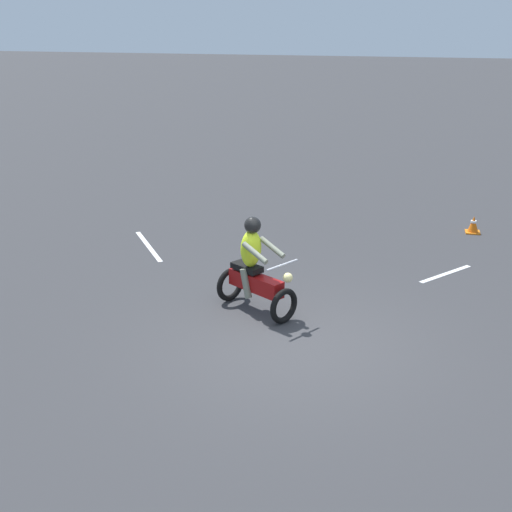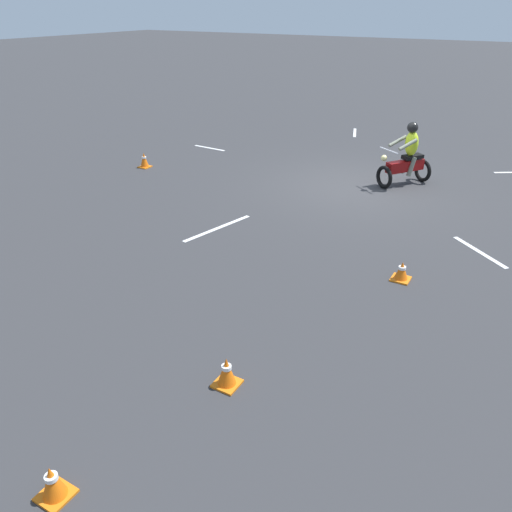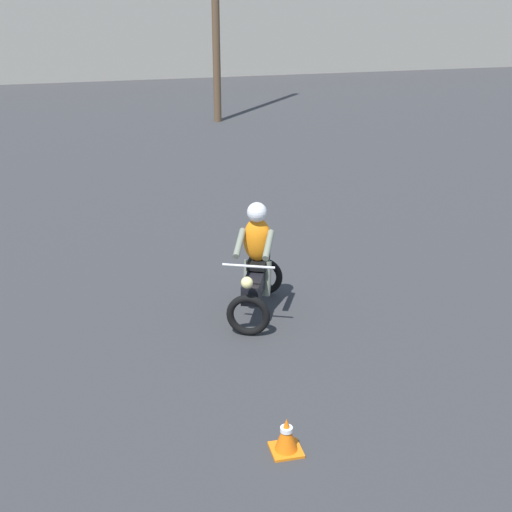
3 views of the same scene
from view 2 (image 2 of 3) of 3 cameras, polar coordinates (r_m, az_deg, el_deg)
The scene contains 10 objects.
ground_plane at distance 13.62m, azimuth 11.10°, elevation 7.77°, with size 120.00×120.00×0.00m, color #333335.
motorcycle_rider_foreground at distance 13.91m, azimuth 16.88°, elevation 10.67°, with size 1.28×1.49×1.66m.
traffic_cone_near_left at distance 6.50m, azimuth -3.38°, elevation -13.12°, with size 0.32×0.32×0.42m.
traffic_cone_near_right at distance 9.12m, azimuth 16.31°, elevation -1.70°, with size 0.32×0.32×0.35m.
traffic_cone_mid_left at distance 5.72m, azimuth -22.22°, elevation -22.88°, with size 0.32×0.32×0.40m.
traffic_cone_far_right at distance 15.33m, azimuth -12.65°, elevation 10.63°, with size 0.32×0.32×0.44m.
lane_stripe_e at distance 17.20m, azimuth -5.34°, elevation 12.20°, with size 0.10×1.25×0.01m, color silver.
lane_stripe_n at distance 10.87m, azimuth -4.40°, elevation 3.20°, with size 0.10×1.90×0.01m, color silver.
lane_stripe_nw at distance 10.74m, azimuth 24.18°, elevation 0.45°, with size 0.10×1.46×0.01m, color silver.
lane_stripe_s at distance 19.61m, azimuth 11.22°, elevation 13.67°, with size 0.10×1.37×0.01m, color silver.
Camera 2 is at (-4.14, 12.21, 4.39)m, focal length 35.00 mm.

